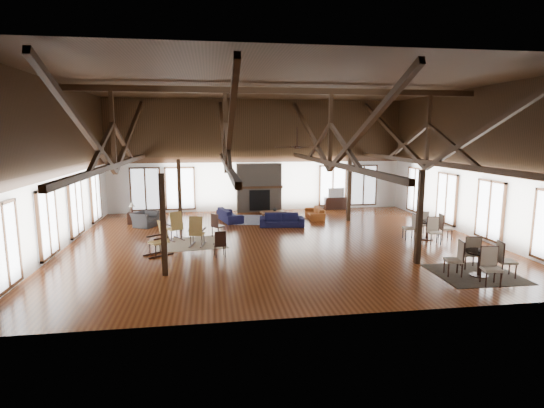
{
  "coord_description": "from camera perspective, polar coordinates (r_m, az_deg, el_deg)",
  "views": [
    {
      "loc": [
        -2.61,
        -15.98,
        4.16
      ],
      "look_at": [
        -0.12,
        1.0,
        1.33
      ],
      "focal_mm": 28.0,
      "sensor_mm": 36.0,
      "label": 1
    }
  ],
  "objects": [
    {
      "name": "cafe_table_far",
      "position": [
        18.02,
        20.17,
        -2.91
      ],
      "size": [
        1.97,
        1.97,
        1.01
      ],
      "rotation": [
        0.0,
        0.0,
        -0.14
      ],
      "color": "black",
      "rests_on": "floor"
    },
    {
      "name": "wall_front",
      "position": [
        9.43,
        7.79,
        2.21
      ],
      "size": [
        16.0,
        0.02,
        6.0
      ],
      "primitive_type": "cube",
      "color": "silver",
      "rests_on": "floor"
    },
    {
      "name": "ceiling_fan",
      "position": [
        15.31,
        3.4,
        7.76
      ],
      "size": [
        1.6,
        1.6,
        0.75
      ],
      "color": "black",
      "rests_on": "roof_truss"
    },
    {
      "name": "cup_far",
      "position": [
        17.89,
        20.08,
        -2.09
      ],
      "size": [
        0.14,
        0.14,
        0.11
      ],
      "primitive_type": "imported",
      "rotation": [
        0.0,
        0.0,
        0.03
      ],
      "color": "#B2B2B2",
      "rests_on": "cafe_table_far"
    },
    {
      "name": "sofa_orange",
      "position": [
        21.37,
        5.76,
        -1.17
      ],
      "size": [
        1.85,
        0.8,
        0.53
      ],
      "primitive_type": "imported",
      "rotation": [
        0.0,
        0.0,
        -1.62
      ],
      "color": "#94491C",
      "rests_on": "floor"
    },
    {
      "name": "fireplace",
      "position": [
        22.98,
        -1.77,
        2.2
      ],
      "size": [
        2.5,
        0.69,
        2.6
      ],
      "color": "#6A5E50",
      "rests_on": "floor"
    },
    {
      "name": "rug_navy",
      "position": [
        20.83,
        -0.43,
        -2.12
      ],
      "size": [
        3.58,
        2.91,
        0.01
      ],
      "primitive_type": "cube",
      "rotation": [
        0.0,
        0.0,
        -0.16
      ],
      "color": "#191F47",
      "rests_on": "floor"
    },
    {
      "name": "television",
      "position": [
        23.99,
        8.56,
        1.53
      ],
      "size": [
        0.93,
        0.18,
        0.53
      ],
      "primitive_type": "imported",
      "rotation": [
        0.0,
        0.0,
        0.07
      ],
      "color": "#B2B2B2",
      "rests_on": "tv_console"
    },
    {
      "name": "coffee_table",
      "position": [
        20.65,
        0.16,
        -1.15
      ],
      "size": [
        1.27,
        0.86,
        0.44
      ],
      "rotation": [
        0.0,
        0.0,
        0.26
      ],
      "color": "brown",
      "rests_on": "floor"
    },
    {
      "name": "ceiling",
      "position": [
        16.3,
        0.95,
        15.86
      ],
      "size": [
        16.0,
        14.0,
        0.02
      ],
      "primitive_type": "cube",
      "color": "black",
      "rests_on": "wall_back"
    },
    {
      "name": "wall_left",
      "position": [
        16.91,
        -27.01,
        4.42
      ],
      "size": [
        0.02,
        14.0,
        6.0
      ],
      "primitive_type": "cube",
      "color": "silver",
      "rests_on": "floor"
    },
    {
      "name": "rocking_chair_c",
      "position": [
        15.28,
        -14.77,
        -4.58
      ],
      "size": [
        1.03,
        0.92,
        1.18
      ],
      "rotation": [
        0.0,
        0.0,
        2.17
      ],
      "color": "olive",
      "rests_on": "floor"
    },
    {
      "name": "floor",
      "position": [
        16.72,
        0.9,
        -5.03
      ],
      "size": [
        16.0,
        16.0,
        0.0
      ],
      "primitive_type": "plane",
      "color": "brown",
      "rests_on": "ground"
    },
    {
      "name": "cup_near",
      "position": [
        13.89,
        26.23,
        -5.58
      ],
      "size": [
        0.15,
        0.15,
        0.1
      ],
      "primitive_type": "imported",
      "rotation": [
        0.0,
        0.0,
        0.21
      ],
      "color": "#B2B2B2",
      "rests_on": "cafe_table_near"
    },
    {
      "name": "rocking_chair_a",
      "position": [
        17.21,
        -12.89,
        -2.99
      ],
      "size": [
        0.87,
        1.02,
        1.16
      ],
      "rotation": [
        0.0,
        0.0,
        0.54
      ],
      "color": "olive",
      "rests_on": "floor"
    },
    {
      "name": "tv_console",
      "position": [
        24.09,
        8.61,
        0.12
      ],
      "size": [
        1.32,
        0.49,
        0.66
      ],
      "primitive_type": "cube",
      "color": "black",
      "rests_on": "floor"
    },
    {
      "name": "rug_dark",
      "position": [
        14.29,
        25.62,
        -8.48
      ],
      "size": [
        2.46,
        2.24,
        0.01
      ],
      "primitive_type": "cube",
      "rotation": [
        0.0,
        0.0,
        -0.02
      ],
      "color": "black",
      "rests_on": "floor"
    },
    {
      "name": "side_chair_a",
      "position": [
        17.39,
        -7.49,
        -2.62
      ],
      "size": [
        0.59,
        0.59,
        0.98
      ],
      "rotation": [
        0.0,
        0.0,
        -0.84
      ],
      "color": "black",
      "rests_on": "floor"
    },
    {
      "name": "rug_tan",
      "position": [
        16.67,
        -10.97,
        -5.23
      ],
      "size": [
        2.9,
        2.42,
        0.01
      ],
      "primitive_type": "cube",
      "rotation": [
        0.0,
        0.0,
        0.14
      ],
      "color": "tan",
      "rests_on": "floor"
    },
    {
      "name": "wall_back",
      "position": [
        23.16,
        -1.88,
        6.5
      ],
      "size": [
        16.0,
        0.02,
        6.0
      ],
      "primitive_type": "cube",
      "color": "silver",
      "rests_on": "floor"
    },
    {
      "name": "post_grid",
      "position": [
        16.41,
        0.91,
        0.13
      ],
      "size": [
        8.16,
        7.16,
        3.05
      ],
      "color": "black",
      "rests_on": "floor"
    },
    {
      "name": "wall_right",
      "position": [
        19.22,
        25.28,
        5.02
      ],
      "size": [
        0.02,
        14.0,
        6.0
      ],
      "primitive_type": "cube",
      "color": "silver",
      "rests_on": "floor"
    },
    {
      "name": "side_chair_b",
      "position": [
        14.58,
        -7.0,
        -5.07
      ],
      "size": [
        0.45,
        0.45,
        0.93
      ],
      "rotation": [
        0.0,
        0.0,
        0.15
      ],
      "color": "black",
      "rests_on": "floor"
    },
    {
      "name": "sofa_navy_front",
      "position": [
        19.33,
        1.33,
        -2.16
      ],
      "size": [
        2.1,
        1.02,
        0.59
      ],
      "primitive_type": "imported",
      "rotation": [
        0.0,
        0.0,
        -0.12
      ],
      "color": "black",
      "rests_on": "floor"
    },
    {
      "name": "roof_truss",
      "position": [
        16.2,
        0.93,
        8.91
      ],
      "size": [
        15.6,
        14.07,
        3.14
      ],
      "color": "black",
      "rests_on": "wall_back"
    },
    {
      "name": "sofa_navy_left",
      "position": [
        20.67,
        -5.71,
        -1.45
      ],
      "size": [
        2.13,
        1.26,
        0.58
      ],
      "primitive_type": "imported",
      "rotation": [
        0.0,
        0.0,
        1.83
      ],
      "color": "#131335",
      "rests_on": "floor"
    },
    {
      "name": "cafe_table_near",
      "position": [
        14.01,
        26.19,
        -6.65
      ],
      "size": [
        2.06,
        2.06,
        1.05
      ],
      "rotation": [
        0.0,
        0.0,
        -0.22
      ],
      "color": "black",
      "rests_on": "floor"
    },
    {
      "name": "vase",
      "position": [
        20.71,
        0.39,
        -0.66
      ],
      "size": [
        0.25,
        0.25,
        0.21
      ],
      "primitive_type": "imported",
      "rotation": [
        0.0,
        0.0,
        -0.29
      ],
      "color": "#B2B2B2",
      "rests_on": "coffee_table"
    },
    {
      "name": "armchair",
      "position": [
        20.13,
        -16.71,
        -1.98
      ],
      "size": [
        1.32,
        1.27,
        0.67
      ],
      "primitive_type": "imported",
      "rotation": [
        0.0,
        0.0,
        1.09
      ],
      "color": "#2E2E30",
      "rests_on": "floor"
    },
    {
      "name": "rocking_chair_b",
      "position": [
        16.13,
        -10.11,
        -3.73
      ],
      "size": [
        0.65,
        0.97,
        1.16
      ],
      "rotation": [
        0.0,
        0.0,
        -0.2
      ],
      "color": "olive",
      "rests_on": "floor"
    },
    {
      "name": "side_table_lamp",
      "position": [
        20.91,
        -18.26,
        -1.46
      ],
      "size": [
        0.41,
        0.41,
        1.05
      ],
      "color": "black",
      "rests_on": "floor"
    }
  ]
}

